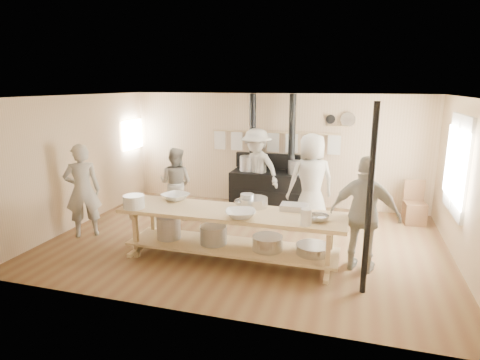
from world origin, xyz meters
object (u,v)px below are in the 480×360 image
(cook_by_window, at_px, (256,169))
(cook_left, at_px, (176,183))
(cook_far_left, at_px, (83,191))
(chair, at_px, (414,211))
(roasting_pan, at_px, (294,207))
(prep_table, at_px, (231,231))
(cook_right, at_px, (365,215))
(stove, at_px, (270,186))
(cook_center, at_px, (311,182))

(cook_by_window, bearing_deg, cook_left, -122.19)
(cook_far_left, bearing_deg, chair, 166.08)
(cook_far_left, relative_size, roasting_pan, 4.07)
(cook_far_left, height_order, cook_left, cook_far_left)
(prep_table, relative_size, cook_left, 2.38)
(cook_far_left, relative_size, cook_right, 0.99)
(cook_left, bearing_deg, stove, -143.86)
(cook_center, height_order, chair, cook_center)
(prep_table, bearing_deg, chair, 42.30)
(chair, bearing_deg, cook_center, -162.29)
(cook_far_left, distance_m, cook_right, 5.01)
(stove, relative_size, cook_far_left, 1.48)
(stove, xyz_separation_m, cook_right, (2.03, -2.76, 0.37))
(cook_right, distance_m, cook_by_window, 3.49)
(prep_table, distance_m, cook_left, 2.53)
(cook_left, bearing_deg, cook_right, 159.62)
(chair, bearing_deg, roasting_pan, -136.80)
(cook_far_left, bearing_deg, cook_left, -165.39)
(chair, relative_size, roasting_pan, 2.05)
(cook_center, bearing_deg, cook_right, 94.21)
(stove, distance_m, cook_far_left, 4.05)
(prep_table, height_order, cook_by_window, cook_by_window)
(cook_center, relative_size, roasting_pan, 4.40)
(stove, height_order, cook_right, stove)
(prep_table, bearing_deg, roasting_pan, 18.92)
(cook_left, bearing_deg, cook_center, -176.22)
(prep_table, relative_size, cook_center, 1.89)
(prep_table, bearing_deg, cook_by_window, 95.91)
(cook_center, bearing_deg, stove, -74.13)
(stove, xyz_separation_m, roasting_pan, (0.96, -2.69, 0.38))
(prep_table, height_order, cook_center, cook_center)
(prep_table, height_order, cook_left, cook_left)
(cook_left, distance_m, cook_center, 2.84)
(stove, xyz_separation_m, cook_left, (-1.79, -1.25, 0.24))
(cook_far_left, bearing_deg, cook_center, 165.28)
(cook_right, distance_m, chair, 2.82)
(cook_left, relative_size, chair, 1.71)
(prep_table, xyz_separation_m, cook_by_window, (-0.29, 2.85, 0.40))
(stove, relative_size, roasting_pan, 6.02)
(cook_left, relative_size, roasting_pan, 3.51)
(stove, height_order, prep_table, stove)
(stove, bearing_deg, cook_right, -53.67)
(cook_right, height_order, roasting_pan, cook_right)
(cook_by_window, bearing_deg, stove, 51.36)
(cook_left, relative_size, cook_center, 0.80)
(stove, bearing_deg, chair, -4.06)
(prep_table, relative_size, roasting_pan, 8.34)
(cook_by_window, distance_m, chair, 3.44)
(cook_left, distance_m, roasting_pan, 3.11)
(stove, height_order, roasting_pan, stove)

